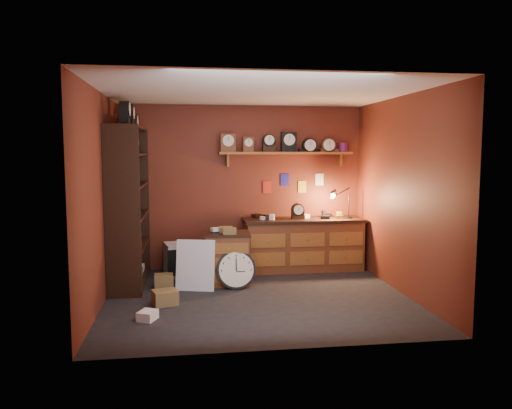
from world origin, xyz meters
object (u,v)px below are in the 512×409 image
object	(u,v)px
big_round_clock	(236,270)
shelving_unit	(127,199)
low_cabinet	(227,256)
workbench	(303,241)

from	to	relation	value
big_round_clock	shelving_unit	bearing A→B (deg)	161.60
shelving_unit	big_round_clock	bearing A→B (deg)	-18.40
big_round_clock	low_cabinet	bearing A→B (deg)	109.88
shelving_unit	big_round_clock	size ratio (longest dim) A/B	4.60
workbench	low_cabinet	bearing A→B (deg)	-151.32
shelving_unit	low_cabinet	size ratio (longest dim) A/B	3.03
workbench	low_cabinet	size ratio (longest dim) A/B	2.32
workbench	low_cabinet	world-z (taller)	workbench
shelving_unit	workbench	distance (m)	2.91
shelving_unit	low_cabinet	xyz separation A→B (m)	(1.44, -0.23, -0.84)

